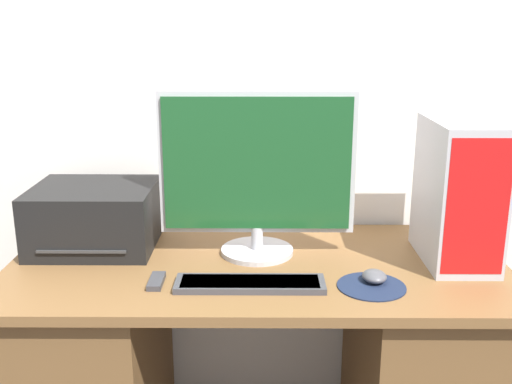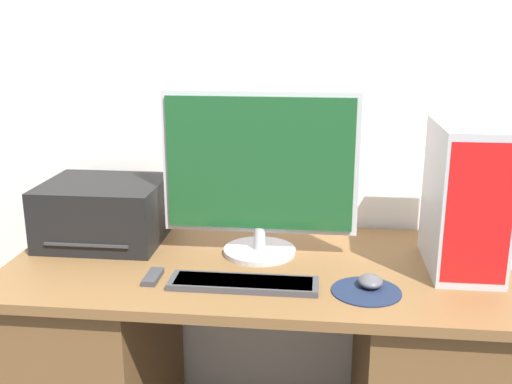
{
  "view_description": "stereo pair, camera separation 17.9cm",
  "coord_description": "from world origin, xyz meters",
  "px_view_note": "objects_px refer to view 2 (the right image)",
  "views": [
    {
      "loc": [
        0.01,
        -1.36,
        1.47
      ],
      "look_at": [
        -0.0,
        0.36,
        0.98
      ],
      "focal_mm": 42.0,
      "sensor_mm": 36.0,
      "label": 1
    },
    {
      "loc": [
        0.19,
        -1.35,
        1.47
      ],
      "look_at": [
        -0.0,
        0.36,
        0.98
      ],
      "focal_mm": 42.0,
      "sensor_mm": 36.0,
      "label": 2
    }
  ],
  "objects_px": {
    "remote_control": "(153,277)",
    "keyboard": "(243,283)",
    "computer_tower": "(466,198)",
    "printer": "(104,212)",
    "mouse": "(370,281)",
    "monitor": "(259,170)"
  },
  "relations": [
    {
      "from": "remote_control",
      "to": "keyboard",
      "type": "bearing_deg",
      "value": -4.08
    },
    {
      "from": "mouse",
      "to": "printer",
      "type": "relative_size",
      "value": 0.21
    },
    {
      "from": "keyboard",
      "to": "mouse",
      "type": "height_order",
      "value": "mouse"
    },
    {
      "from": "keyboard",
      "to": "mouse",
      "type": "bearing_deg",
      "value": 4.84
    },
    {
      "from": "computer_tower",
      "to": "printer",
      "type": "xyz_separation_m",
      "value": [
        -1.15,
        0.11,
        -0.12
      ]
    },
    {
      "from": "remote_control",
      "to": "computer_tower",
      "type": "bearing_deg",
      "value": 11.78
    },
    {
      "from": "monitor",
      "to": "keyboard",
      "type": "bearing_deg",
      "value": -93.42
    },
    {
      "from": "computer_tower",
      "to": "remote_control",
      "type": "distance_m",
      "value": 0.94
    },
    {
      "from": "remote_control",
      "to": "printer",
      "type": "bearing_deg",
      "value": 129.91
    },
    {
      "from": "mouse",
      "to": "remote_control",
      "type": "distance_m",
      "value": 0.62
    },
    {
      "from": "monitor",
      "to": "remote_control",
      "type": "relative_size",
      "value": 5.69
    },
    {
      "from": "mouse",
      "to": "computer_tower",
      "type": "distance_m",
      "value": 0.38
    },
    {
      "from": "mouse",
      "to": "printer",
      "type": "height_order",
      "value": "printer"
    },
    {
      "from": "printer",
      "to": "computer_tower",
      "type": "bearing_deg",
      "value": -5.48
    },
    {
      "from": "computer_tower",
      "to": "printer",
      "type": "distance_m",
      "value": 1.16
    },
    {
      "from": "monitor",
      "to": "mouse",
      "type": "height_order",
      "value": "monitor"
    },
    {
      "from": "computer_tower",
      "to": "remote_control",
      "type": "height_order",
      "value": "computer_tower"
    },
    {
      "from": "computer_tower",
      "to": "remote_control",
      "type": "xyz_separation_m",
      "value": [
        -0.9,
        -0.19,
        -0.21
      ]
    },
    {
      "from": "monitor",
      "to": "mouse",
      "type": "bearing_deg",
      "value": -34.05
    },
    {
      "from": "keyboard",
      "to": "remote_control",
      "type": "bearing_deg",
      "value": 175.92
    },
    {
      "from": "keyboard",
      "to": "computer_tower",
      "type": "height_order",
      "value": "computer_tower"
    },
    {
      "from": "printer",
      "to": "remote_control",
      "type": "distance_m",
      "value": 0.4
    }
  ]
}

